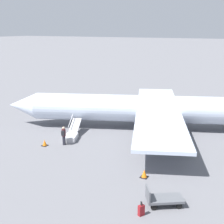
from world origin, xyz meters
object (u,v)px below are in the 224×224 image
(luggage_cart, at_px, (163,199))
(passenger, at_px, (64,135))
(suitcase, at_px, (141,210))
(airplane_main, at_px, (156,109))
(boarding_stairs, at_px, (72,135))

(luggage_cart, bearing_deg, passenger, -58.96)
(luggage_cart, distance_m, suitcase, 1.74)
(passenger, bearing_deg, luggage_cart, -137.23)
(airplane_main, distance_m, passenger, 10.26)
(luggage_cart, height_order, suitcase, luggage_cart)
(boarding_stairs, relative_size, luggage_cart, 1.68)
(luggage_cart, bearing_deg, boarding_stairs, -64.75)
(airplane_main, relative_size, suitcase, 33.47)
(luggage_cart, bearing_deg, suitcase, 31.14)
(boarding_stairs, xyz_separation_m, suitcase, (-11.04, 8.56, -0.06))
(airplane_main, xyz_separation_m, passenger, (5.73, 8.43, -1.22))
(passenger, height_order, luggage_cart, passenger)
(airplane_main, xyz_separation_m, boarding_stairs, (6.06, 6.75, -1.84))
(passenger, xyz_separation_m, luggage_cart, (-11.43, 5.31, -0.54))
(boarding_stairs, distance_m, luggage_cart, 13.69)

